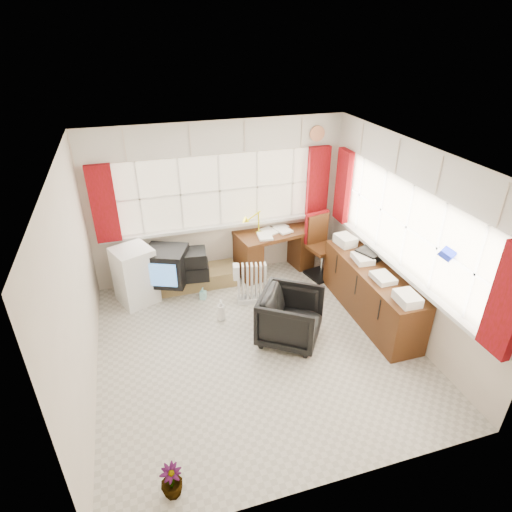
{
  "coord_description": "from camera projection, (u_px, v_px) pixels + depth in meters",
  "views": [
    {
      "loc": [
        -1.28,
        -4.13,
        3.74
      ],
      "look_at": [
        0.15,
        0.55,
        1.04
      ],
      "focal_mm": 30.0,
      "sensor_mm": 36.0,
      "label": 1
    }
  ],
  "objects": [
    {
      "name": "spray_bottle_b",
      "position": [
        203.0,
        293.0,
        6.5
      ],
      "size": [
        0.12,
        0.12,
        0.19
      ],
      "primitive_type": "imported",
      "rotation": [
        0.0,
        0.0,
        -0.54
      ],
      "color": "#95DFDC",
      "rests_on": "ground"
    },
    {
      "name": "mini_fridge",
      "position": [
        135.0,
        275.0,
        6.31
      ],
      "size": [
        0.67,
        0.67,
        0.88
      ],
      "color": "white",
      "rests_on": "ground"
    },
    {
      "name": "spray_bottle_a",
      "position": [
        221.0,
        310.0,
        6.02
      ],
      "size": [
        0.13,
        0.13,
        0.33
      ],
      "primitive_type": "imported",
      "rotation": [
        0.0,
        0.0,
        -0.03
      ],
      "color": "white",
      "rests_on": "ground"
    },
    {
      "name": "hifi_stack",
      "position": [
        188.0,
        265.0,
        6.52
      ],
      "size": [
        0.67,
        0.47,
        0.45
      ],
      "color": "black",
      "rests_on": "tv_bench"
    },
    {
      "name": "ground",
      "position": [
        257.0,
        346.0,
        5.59
      ],
      "size": [
        4.0,
        4.0,
        0.0
      ],
      "primitive_type": "plane",
      "color": "beige",
      "rests_on": "ground"
    },
    {
      "name": "tv_bench",
      "position": [
        193.0,
        278.0,
        6.83
      ],
      "size": [
        1.4,
        0.5,
        0.25
      ],
      "primitive_type": "cube",
      "color": "#9B7E4D",
      "rests_on": "ground"
    },
    {
      "name": "overhead_cabinets",
      "position": [
        307.0,
        150.0,
        5.57
      ],
      "size": [
        3.98,
        3.98,
        0.48
      ],
      "color": "silver",
      "rests_on": "room_walls"
    },
    {
      "name": "desk_lamp",
      "position": [
        259.0,
        217.0,
        6.76
      ],
      "size": [
        0.15,
        0.13,
        0.4
      ],
      "color": "#EBE709",
      "rests_on": "desk"
    },
    {
      "name": "radiator",
      "position": [
        252.0,
        287.0,
        6.35
      ],
      "size": [
        0.46,
        0.25,
        0.65
      ],
      "color": "white",
      "rests_on": "ground"
    },
    {
      "name": "file_tray",
      "position": [
        369.0,
        254.0,
        6.11
      ],
      "size": [
        0.37,
        0.41,
        0.11
      ],
      "primitive_type": "cube",
      "rotation": [
        0.0,
        0.0,
        0.4
      ],
      "color": "black",
      "rests_on": "credenza"
    },
    {
      "name": "flower_vase",
      "position": [
        171.0,
        481.0,
        3.77
      ],
      "size": [
        0.26,
        0.26,
        0.36
      ],
      "primitive_type": "imported",
      "rotation": [
        0.0,
        0.0,
        -0.4
      ],
      "color": "black",
      "rests_on": "ground"
    },
    {
      "name": "window_right",
      "position": [
        398.0,
        262.0,
        5.63
      ],
      "size": [
        0.12,
        3.7,
        3.6
      ],
      "color": "beige",
      "rests_on": "room_walls"
    },
    {
      "name": "desk",
      "position": [
        274.0,
        249.0,
        7.12
      ],
      "size": [
        1.35,
        0.83,
        0.76
      ],
      "color": "#522D13",
      "rests_on": "ground"
    },
    {
      "name": "task_chair",
      "position": [
        319.0,
        243.0,
        6.96
      ],
      "size": [
        0.53,
        0.55,
        1.06
      ],
      "color": "black",
      "rests_on": "ground"
    },
    {
      "name": "curtains",
      "position": [
        302.0,
        209.0,
        5.9
      ],
      "size": [
        3.83,
        3.83,
        1.15
      ],
      "color": "maroon",
      "rests_on": "room_walls"
    },
    {
      "name": "office_chair",
      "position": [
        290.0,
        317.0,
        5.56
      ],
      "size": [
        1.07,
        1.06,
        0.71
      ],
      "primitive_type": "imported",
      "rotation": [
        0.0,
        0.0,
        0.97
      ],
      "color": "black",
      "rests_on": "ground"
    },
    {
      "name": "room_walls",
      "position": [
        258.0,
        244.0,
        4.87
      ],
      "size": [
        4.0,
        4.0,
        4.0
      ],
      "color": "beige",
      "rests_on": "ground"
    },
    {
      "name": "window_back",
      "position": [
        221.0,
        222.0,
        6.76
      ],
      "size": [
        3.7,
        0.12,
        3.6
      ],
      "color": "beige",
      "rests_on": "room_walls"
    },
    {
      "name": "crt_tv",
      "position": [
        167.0,
        266.0,
        6.39
      ],
      "size": [
        0.75,
        0.73,
        0.54
      ],
      "color": "black",
      "rests_on": "tv_bench"
    },
    {
      "name": "credenza",
      "position": [
        371.0,
        292.0,
        6.01
      ],
      "size": [
        0.5,
        2.0,
        0.85
      ],
      "color": "#522D13",
      "rests_on": "ground"
    }
  ]
}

